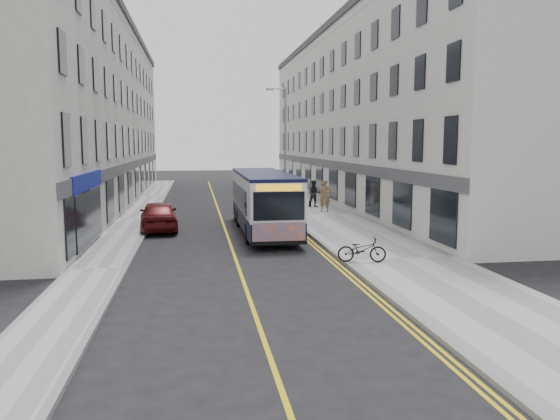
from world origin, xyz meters
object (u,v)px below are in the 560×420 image
object	(u,v)px
city_bus	(263,200)
pedestrian_far	(314,194)
car_white	(258,193)
streetlamp	(284,145)
car_maroon	(159,216)
bicycle	(362,250)
pedestrian_near	(325,196)

from	to	relation	value
city_bus	pedestrian_far	distance (m)	10.56
city_bus	car_white	size ratio (longest dim) A/B	2.29
streetlamp	city_bus	world-z (taller)	streetlamp
streetlamp	car_maroon	size ratio (longest dim) A/B	1.74
streetlamp	city_bus	xyz separation A→B (m)	(-2.30, -7.66, -2.73)
streetlamp	bicycle	bearing A→B (deg)	-88.70
streetlamp	car_white	distance (m)	7.31
car_white	car_maroon	xyz separation A→B (m)	(-6.60, -12.57, 0.03)
city_bus	pedestrian_far	bearing A→B (deg)	63.50
city_bus	pedestrian_far	xyz separation A→B (m)	(4.70, 9.43, -0.62)
car_maroon	pedestrian_far	bearing A→B (deg)	-145.88
bicycle	car_maroon	distance (m)	12.28
bicycle	city_bus	bearing A→B (deg)	29.58
pedestrian_far	car_white	size ratio (longest dim) A/B	0.40
city_bus	bicycle	world-z (taller)	city_bus
streetlamp	pedestrian_far	world-z (taller)	streetlamp
streetlamp	pedestrian_far	bearing A→B (deg)	36.33
streetlamp	car_white	xyz separation A→B (m)	(-0.97, 6.27, -3.63)
pedestrian_far	city_bus	bearing A→B (deg)	-110.28
streetlamp	pedestrian_near	bearing A→B (deg)	-18.30
pedestrian_near	car_maroon	size ratio (longest dim) A/B	0.44
city_bus	pedestrian_near	bearing A→B (deg)	54.78
pedestrian_near	bicycle	bearing A→B (deg)	-82.79
pedestrian_near	car_white	world-z (taller)	pedestrian_near
city_bus	pedestrian_near	size ratio (longest dim) A/B	5.16
car_maroon	bicycle	bearing A→B (deg)	125.34
car_white	car_maroon	size ratio (longest dim) A/B	0.99
streetlamp	car_white	bearing A→B (deg)	98.80
city_bus	car_maroon	world-z (taller)	city_bus
car_white	car_maroon	distance (m)	14.20
streetlamp	pedestrian_far	xyz separation A→B (m)	(2.40, 1.77, -3.35)
car_white	pedestrian_far	bearing A→B (deg)	-53.19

